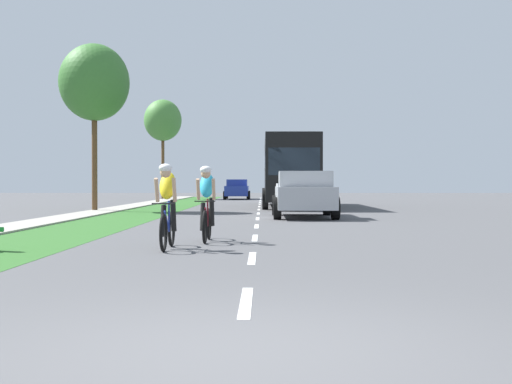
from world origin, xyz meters
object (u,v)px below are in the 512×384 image
bus_black (289,169)px  street_tree_far (163,121)px  cyclist_trailing (207,203)px  cyclist_lead (167,205)px  sedan_blue (237,189)px  pickup_silver (304,194)px  street_tree_near (94,83)px

bus_black → street_tree_far: size_ratio=1.50×
cyclist_trailing → street_tree_far: 38.49m
cyclist_lead → bus_black: bus_black is taller
cyclist_lead → cyclist_trailing: same height
cyclist_trailing → sedan_blue: size_ratio=0.40×
pickup_silver → bus_black: bus_black is taller
pickup_silver → bus_black: size_ratio=0.44×
cyclist_trailing → bus_black: 20.99m
cyclist_lead → bus_black: 22.65m
cyclist_trailing → bus_black: bearing=83.0°
bus_black → sedan_blue: bearing=101.4°
cyclist_lead → street_tree_near: 18.35m
pickup_silver → street_tree_far: bearing=108.5°
cyclist_lead → pickup_silver: 11.99m
bus_black → street_tree_near: size_ratio=1.58×
bus_black → cyclist_lead: bearing=-98.0°
cyclist_trailing → street_tree_far: street_tree_far is taller
cyclist_lead → bus_black: (3.14, 22.40, 1.17)m
cyclist_trailing → street_tree_near: (-6.21, 15.19, 4.81)m
street_tree_far → bus_black: bearing=-61.5°
street_tree_near → sedan_blue: bearing=76.3°
cyclist_lead → pickup_silver: bearing=74.3°
pickup_silver → bus_black: (-0.11, 10.85, 1.15)m
cyclist_trailing → sedan_blue: cyclist_trailing is taller
bus_black → sedan_blue: 17.00m
bus_black → street_tree_far: street_tree_far is taller
street_tree_near → pickup_silver: bearing=-30.6°
pickup_silver → sedan_blue: (-3.45, 27.48, -0.06)m
pickup_silver → street_tree_far: street_tree_far is taller
sedan_blue → street_tree_far: 7.84m
pickup_silver → bus_black: 10.91m
pickup_silver → bus_black: bearing=90.6°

